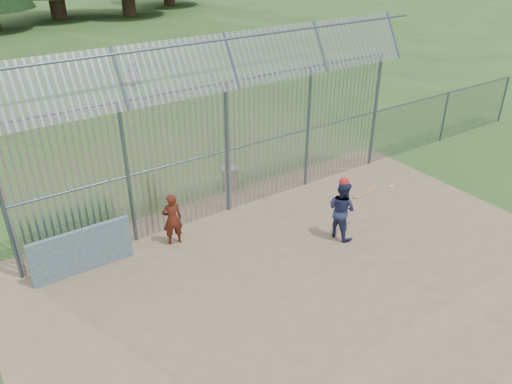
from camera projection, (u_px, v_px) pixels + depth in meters
ground at (299, 267)px, 12.80m from camera, size 120.00×120.00×0.00m
dirt_infield at (312, 277)px, 12.43m from camera, size 14.00×10.00×0.02m
dugout_wall at (82, 251)px, 12.37m from camera, size 2.50×0.12×1.20m
batter at (342, 210)px, 13.64m from camera, size 0.77×0.92×1.72m
onlooker at (172, 219)px, 13.40m from camera, size 0.61×0.46×1.51m
bg_kid_standing at (132, 73)px, 26.68m from camera, size 0.71×0.47×1.43m
bg_kid_seated at (136, 83)px, 25.83m from camera, size 0.54×0.51×0.89m
batting_gear at (349, 185)px, 13.33m from camera, size 1.72×0.49×0.66m
trash_can at (230, 178)px, 16.44m from camera, size 0.56×0.56×0.82m
backstop_fence at (279, 127)px, 15.07m from camera, size 20.09×0.81×5.30m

